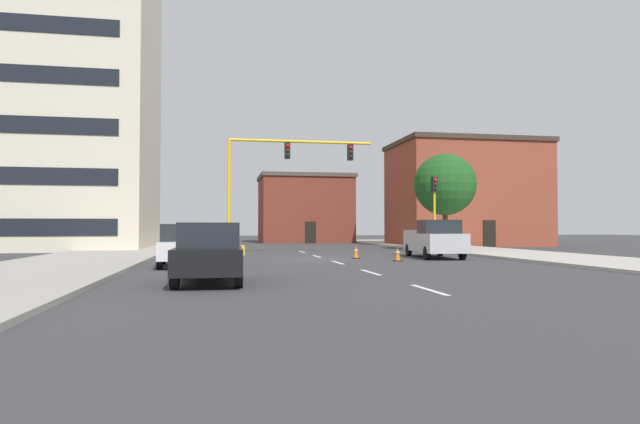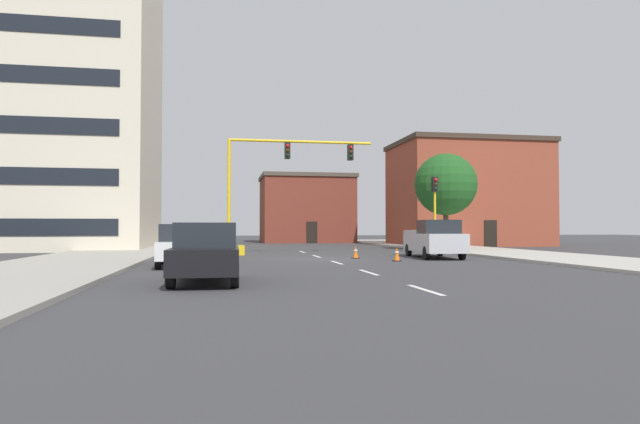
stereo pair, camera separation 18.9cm
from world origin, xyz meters
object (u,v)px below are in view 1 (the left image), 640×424
at_px(sedan_black_mid_left, 209,252).
at_px(traffic_cone_roadside_a, 398,254).
at_px(traffic_light_pole_right, 435,197).
at_px(tree_right_mid, 445,185).
at_px(pickup_truck_silver, 434,239).
at_px(sedan_white_near_left, 182,245).
at_px(traffic_signal_gantry, 250,216).
at_px(traffic_cone_roadside_b, 356,252).

distance_m(sedan_black_mid_left, traffic_cone_roadside_a, 12.17).
relative_size(traffic_light_pole_right, tree_right_mid, 0.71).
bearing_deg(traffic_light_pole_right, pickup_truck_silver, -112.72).
bearing_deg(sedan_white_near_left, tree_right_mid, 36.41).
height_order(traffic_signal_gantry, sedan_white_near_left, traffic_signal_gantry).
bearing_deg(traffic_light_pole_right, traffic_signal_gantry, -178.48).
xyz_separation_m(traffic_signal_gantry, pickup_truck_silver, (9.41, -4.94, -1.29)).
relative_size(traffic_light_pole_right, pickup_truck_silver, 0.86).
xyz_separation_m(traffic_signal_gantry, sedan_black_mid_left, (-2.04, -15.90, -1.38)).
relative_size(pickup_truck_silver, traffic_cone_roadside_a, 8.33).
bearing_deg(traffic_signal_gantry, sedan_white_near_left, -109.96).
bearing_deg(traffic_cone_roadside_b, tree_right_mid, 44.39).
height_order(traffic_light_pole_right, traffic_cone_roadside_a, traffic_light_pole_right).
xyz_separation_m(traffic_light_pole_right, traffic_cone_roadside_b, (-6.42, -5.11, -3.21)).
distance_m(pickup_truck_silver, traffic_cone_roadside_b, 4.27).
bearing_deg(traffic_light_pole_right, traffic_cone_roadside_b, -141.46).
height_order(tree_right_mid, sedan_white_near_left, tree_right_mid).
distance_m(traffic_light_pole_right, tree_right_mid, 4.00).
xyz_separation_m(tree_right_mid, sedan_black_mid_left, (-15.75, -19.44, -3.70)).
relative_size(traffic_light_pole_right, traffic_cone_roadside_a, 7.18).
bearing_deg(traffic_signal_gantry, traffic_light_pole_right, 1.52).
bearing_deg(traffic_cone_roadside_a, sedan_black_mid_left, -135.12).
relative_size(pickup_truck_silver, sedan_white_near_left, 1.21).
bearing_deg(traffic_cone_roadside_a, traffic_signal_gantry, 131.93).
distance_m(traffic_signal_gantry, traffic_light_pole_right, 11.68).
relative_size(pickup_truck_silver, traffic_cone_roadside_b, 8.61).
height_order(traffic_light_pole_right, sedan_black_mid_left, traffic_light_pole_right).
distance_m(pickup_truck_silver, sedan_black_mid_left, 15.85).
xyz_separation_m(sedan_white_near_left, traffic_cone_roadside_b, (8.45, 4.17, -0.57)).
bearing_deg(tree_right_mid, traffic_cone_roadside_b, -135.61).
height_order(traffic_signal_gantry, sedan_black_mid_left, traffic_signal_gantry).
relative_size(sedan_black_mid_left, traffic_cone_roadside_a, 6.78).
bearing_deg(traffic_cone_roadside_a, traffic_light_pole_right, 56.61).
distance_m(traffic_signal_gantry, tree_right_mid, 14.35).
bearing_deg(tree_right_mid, traffic_signal_gantry, -165.52).
distance_m(traffic_light_pole_right, sedan_white_near_left, 17.72).
relative_size(sedan_white_near_left, sedan_black_mid_left, 1.01).
distance_m(traffic_signal_gantry, traffic_cone_roadside_a, 10.03).
distance_m(sedan_white_near_left, traffic_cone_roadside_a, 9.99).
height_order(traffic_signal_gantry, traffic_cone_roadside_b, traffic_signal_gantry).
height_order(sedan_white_near_left, sedan_black_mid_left, same).
xyz_separation_m(sedan_black_mid_left, traffic_cone_roadside_b, (7.23, 11.10, -0.57)).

